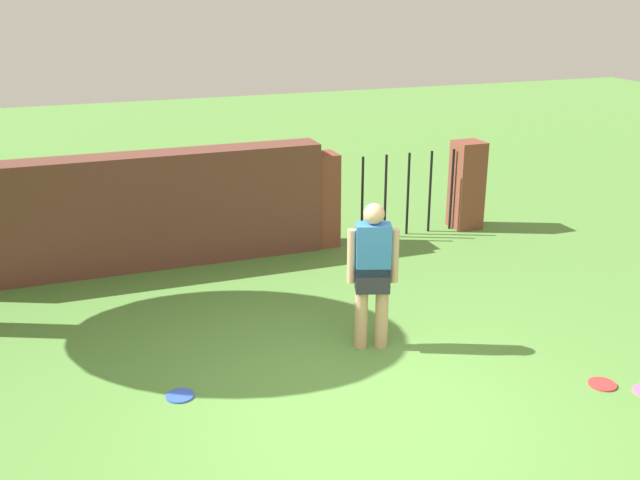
{
  "coord_description": "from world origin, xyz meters",
  "views": [
    {
      "loc": [
        -2.36,
        -5.3,
        3.72
      ],
      "look_at": [
        0.3,
        1.98,
        1.0
      ],
      "focal_mm": 41.03,
      "sensor_mm": 36.0,
      "label": 1
    }
  ],
  "objects": [
    {
      "name": "frisbee_red",
      "position": [
        2.41,
        -0.34,
        0.01
      ],
      "size": [
        0.27,
        0.27,
        0.02
      ],
      "primitive_type": "cylinder",
      "color": "red",
      "rests_on": "ground"
    },
    {
      "name": "brick_wall",
      "position": [
        -1.5,
        4.47,
        0.79
      ],
      "size": [
        5.27,
        0.5,
        1.59
      ],
      "primitive_type": "cube",
      "color": "brown",
      "rests_on": "ground"
    },
    {
      "name": "fence_gate",
      "position": [
        2.46,
        4.47,
        0.7
      ],
      "size": [
        2.9,
        0.44,
        1.4
      ],
      "color": "brown",
      "rests_on": "ground"
    },
    {
      "name": "ground_plane",
      "position": [
        0.0,
        0.0,
        0.0
      ],
      "size": [
        40.0,
        40.0,
        0.0
      ],
      "primitive_type": "plane",
      "color": "#568C3D"
    },
    {
      "name": "frisbee_blue",
      "position": [
        -1.53,
        0.87,
        0.01
      ],
      "size": [
        0.27,
        0.27,
        0.02
      ],
      "primitive_type": "cylinder",
      "color": "blue",
      "rests_on": "ground"
    },
    {
      "name": "person",
      "position": [
        0.59,
        1.19,
        0.9
      ],
      "size": [
        0.52,
        0.32,
        1.62
      ],
      "rotation": [
        0.0,
        0.0,
        2.82
      ],
      "color": "tan",
      "rests_on": "ground"
    }
  ]
}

